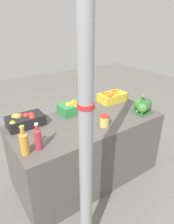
# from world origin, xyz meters

# --- Properties ---
(ground_plane) EXTENTS (10.00, 10.00, 0.00)m
(ground_plane) POSITION_xyz_m (0.00, 0.00, 0.00)
(ground_plane) COLOR slate
(market_table) EXTENTS (1.69, 0.81, 0.79)m
(market_table) POSITION_xyz_m (0.00, 0.00, 0.39)
(market_table) COLOR #56514C
(market_table) RESTS_ON ground_plane
(support_pole) EXTENTS (0.11, 0.11, 2.62)m
(support_pole) POSITION_xyz_m (-0.50, -0.72, 1.31)
(support_pole) COLOR gray
(support_pole) RESTS_ON ground_plane
(apple_crate) EXTENTS (0.38, 0.22, 0.15)m
(apple_crate) POSITION_xyz_m (-0.61, 0.27, 0.86)
(apple_crate) COLOR black
(apple_crate) RESTS_ON market_table
(orange_crate) EXTENTS (0.38, 0.22, 0.15)m
(orange_crate) POSITION_xyz_m (0.01, 0.27, 0.86)
(orange_crate) COLOR #2D8442
(orange_crate) RESTS_ON market_table
(carrot_crate) EXTENTS (0.38, 0.22, 0.15)m
(carrot_crate) POSITION_xyz_m (0.61, 0.26, 0.85)
(carrot_crate) COLOR gold
(carrot_crate) RESTS_ON market_table
(broccoli_pile) EXTENTS (0.23, 0.19, 0.19)m
(broccoli_pile) POSITION_xyz_m (0.67, -0.21, 0.88)
(broccoli_pile) COLOR #2D602D
(broccoli_pile) RESTS_ON market_table
(juice_bottle_amber) EXTENTS (0.07, 0.07, 0.27)m
(juice_bottle_amber) POSITION_xyz_m (-0.77, -0.21, 0.90)
(juice_bottle_amber) COLOR gold
(juice_bottle_amber) RESTS_ON market_table
(juice_bottle_ruby) EXTENTS (0.06, 0.06, 0.25)m
(juice_bottle_ruby) POSITION_xyz_m (-0.65, -0.21, 0.90)
(juice_bottle_ruby) COLOR #B2333D
(juice_bottle_ruby) RESTS_ON market_table
(pickle_jar) EXTENTS (0.10, 0.10, 0.13)m
(pickle_jar) POSITION_xyz_m (0.07, -0.22, 0.85)
(pickle_jar) COLOR #DBBC56
(pickle_jar) RESTS_ON market_table
(sparrow_bird) EXTENTS (0.09, 0.12, 0.05)m
(sparrow_bird) POSITION_xyz_m (0.64, -0.22, 1.00)
(sparrow_bird) COLOR #4C3D2D
(sparrow_bird) RESTS_ON broccoli_pile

